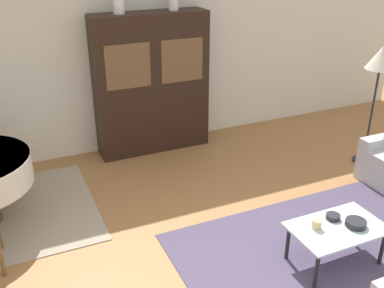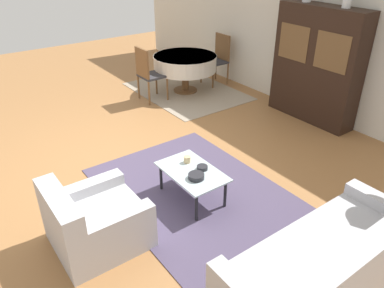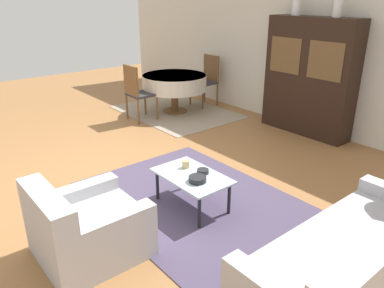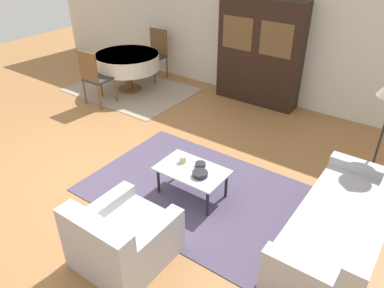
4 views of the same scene
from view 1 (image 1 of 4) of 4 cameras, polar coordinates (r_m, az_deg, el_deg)
The scene contains 10 objects.
wall_back at distance 6.09m, azimuth -10.55°, elevation 11.25°, with size 10.00×0.06×2.70m.
area_rug at distance 4.58m, azimuth 17.12°, elevation -13.20°, with size 2.83×1.90×0.01m.
coffee_table at distance 4.30m, azimuth 17.94°, elevation -10.43°, with size 0.85×0.53×0.38m.
display_cabinet at distance 6.10m, azimuth -5.15°, elevation 7.60°, with size 1.53×0.40×1.88m.
floor_lamp at distance 6.01m, azimuth 22.81°, elevation 9.30°, with size 0.36×0.36×1.55m.
cup at distance 4.18m, azimuth 15.54°, elevation -9.77°, with size 0.08×0.08×0.08m.
bowl at distance 4.32m, azimuth 20.08°, elevation -9.43°, with size 0.19×0.19×0.06m.
bowl_small at distance 4.36m, azimuth 17.47°, elevation -8.80°, with size 0.13×0.13×0.05m.
vase_tall at distance 5.76m, azimuth -9.33°, elevation 17.35°, with size 0.14×0.14×0.28m.
vase_short at distance 5.99m, azimuth -2.37°, elevation 17.74°, with size 0.13×0.13×0.24m.
Camera 1 is at (-1.38, -2.13, 2.75)m, focal length 42.00 mm.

